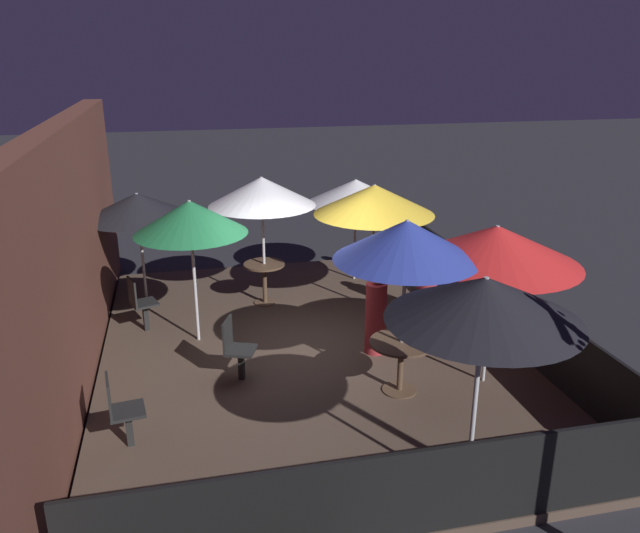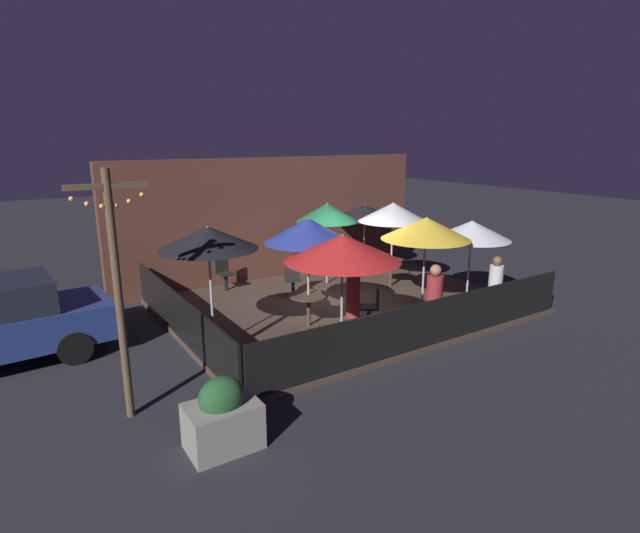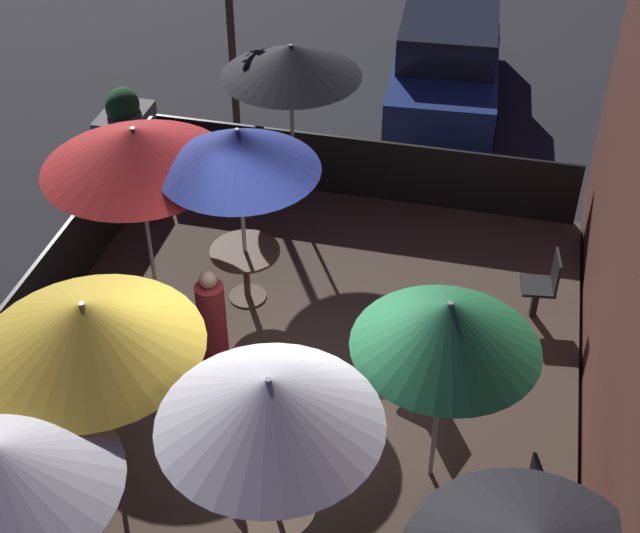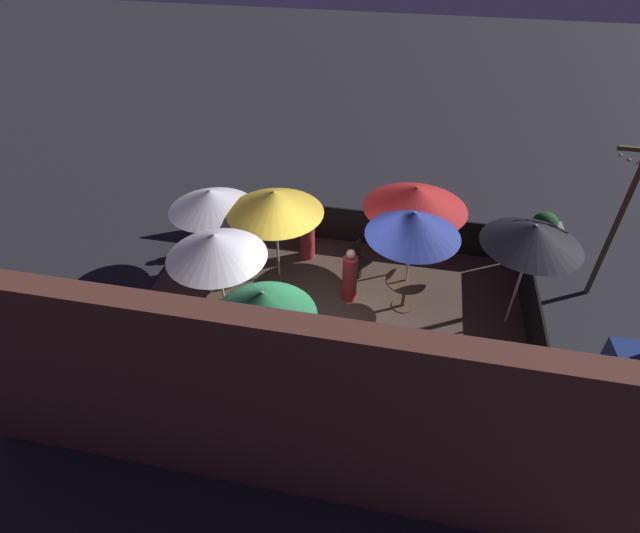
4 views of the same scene
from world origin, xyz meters
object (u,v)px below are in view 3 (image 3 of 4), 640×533
patio_umbrella_3 (448,325)px  planter_box (125,123)px  patio_chair_1 (544,284)px  patio_chair_2 (522,499)px  dining_table_0 (275,517)px  parked_car_0 (447,56)px  patio_umbrella_0 (269,402)px  dining_table_1 (245,260)px  patron_2 (52,379)px  patio_umbrella_7 (86,326)px  patio_chair_0 (151,314)px  patio_chair_3 (407,338)px  patio_umbrella_1 (238,150)px  patio_umbrella_4 (135,148)px  patron_0 (212,322)px  patio_umbrella_6 (291,61)px  light_post (229,10)px

patio_umbrella_3 → planter_box: bearing=-134.2°
patio_chair_1 → planter_box: size_ratio=0.87×
patio_chair_2 → dining_table_0: bearing=0.0°
parked_car_0 → patio_umbrella_0: bearing=-5.9°
patio_chair_1 → planter_box: (-2.74, -6.60, -0.16)m
patio_umbrella_0 → dining_table_1: patio_umbrella_0 is taller
patio_umbrella_0 → patron_2: (-1.09, -2.72, -1.48)m
patio_umbrella_0 → patio_umbrella_7: 1.96m
patio_chair_1 → parked_car_0: (-5.53, -1.86, 0.23)m
patio_umbrella_7 → patio_chair_2: (-0.17, 4.03, -1.48)m
patio_chair_0 → patio_chair_2: 4.63m
patio_umbrella_0 → patio_chair_3: patio_umbrella_0 is taller
patio_chair_2 → parked_car_0: (-8.79, -1.78, 0.21)m
patio_umbrella_7 → dining_table_1: patio_umbrella_7 is taller
patio_chair_0 → patio_chair_2: (1.64, 4.33, 0.01)m
patio_chair_0 → parked_car_0: bearing=15.6°
patio_chair_1 → patio_chair_2: 3.26m
dining_table_1 → patio_chair_3: patio_chair_3 is taller
dining_table_1 → patron_2: patron_2 is taller
patio_chair_3 → planter_box: size_ratio=0.86×
patio_umbrella_0 → dining_table_0: size_ratio=3.06×
patio_umbrella_1 → patio_umbrella_7: size_ratio=1.07×
patio_umbrella_0 → dining_table_0: (0.00, -0.00, -1.50)m
patio_umbrella_4 → patio_chair_0: (1.13, 0.45, -1.50)m
dining_table_0 → dining_table_1: 3.79m
patio_umbrella_3 → patron_0: patio_umbrella_3 is taller
parked_car_0 → patio_umbrella_4: bearing=-30.1°
patron_2 → patio_chair_1: bearing=20.6°
patio_chair_0 → patio_chair_1: size_ratio=1.01×
dining_table_1 → patio_umbrella_1: bearing=14.0°
dining_table_0 → patio_chair_3: bearing=163.9°
patio_umbrella_4 → patio_chair_3: patio_umbrella_4 is taller
patio_umbrella_7 → planter_box: size_ratio=2.13×
patio_umbrella_3 → patio_umbrella_4: (-2.24, -3.89, -0.03)m
patio_umbrella_4 → patio_umbrella_7: 3.03m
patio_umbrella_7 → planter_box: (-6.17, -2.49, -1.66)m
patio_umbrella_1 → parked_car_0: 6.42m
patio_umbrella_3 → patron_0: (-1.04, -2.66, -1.44)m
patio_umbrella_7 → patio_chair_3: (-2.11, 2.65, -1.50)m
patron_2 → dining_table_1: bearing=51.0°
patio_umbrella_7 → dining_table_0: 2.41m
patio_umbrella_0 → patron_0: bearing=-149.4°
patio_chair_1 → planter_box: planter_box is taller
patio_chair_2 → parked_car_0: size_ratio=0.20×
dining_table_0 → patio_chair_0: (-2.40, -2.16, -0.09)m
patio_umbrella_0 → patio_chair_3: 3.25m
patio_chair_3 → patron_0: patron_0 is taller
patio_umbrella_6 → patio_chair_1: 4.31m
light_post → parked_car_0: bearing=120.6°
dining_table_0 → patron_2: size_ratio=0.56×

